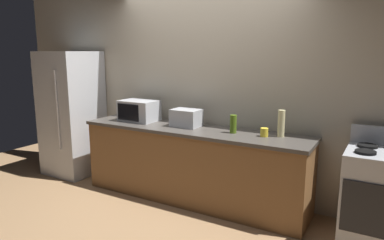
{
  "coord_description": "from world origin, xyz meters",
  "views": [
    {
      "loc": [
        2.04,
        -3.12,
        1.8
      ],
      "look_at": [
        0.0,
        0.4,
        1.0
      ],
      "focal_mm": 32.82,
      "sensor_mm": 36.0,
      "label": 1
    }
  ],
  "objects_px": {
    "bottle_olive_oil": "(233,124)",
    "toaster_oven": "(186,118)",
    "microwave": "(139,111)",
    "mug_yellow": "(264,132)",
    "stove_range": "(377,197)",
    "refrigerator": "(72,113)",
    "bottle_hand_soap": "(281,123)"
  },
  "relations": [
    {
      "from": "microwave",
      "to": "toaster_oven",
      "type": "bearing_deg",
      "value": 0.98
    },
    {
      "from": "toaster_oven",
      "to": "refrigerator",
      "type": "bearing_deg",
      "value": -178.22
    },
    {
      "from": "bottle_hand_soap",
      "to": "mug_yellow",
      "type": "xyz_separation_m",
      "value": [
        -0.16,
        -0.08,
        -0.1
      ]
    },
    {
      "from": "microwave",
      "to": "toaster_oven",
      "type": "height_order",
      "value": "microwave"
    },
    {
      "from": "mug_yellow",
      "to": "bottle_olive_oil",
      "type": "bearing_deg",
      "value": -178.1
    },
    {
      "from": "microwave",
      "to": "bottle_olive_oil",
      "type": "distance_m",
      "value": 1.35
    },
    {
      "from": "stove_range",
      "to": "toaster_oven",
      "type": "distance_m",
      "value": 2.18
    },
    {
      "from": "microwave",
      "to": "refrigerator",
      "type": "bearing_deg",
      "value": -177.74
    },
    {
      "from": "bottle_olive_oil",
      "to": "mug_yellow",
      "type": "height_order",
      "value": "bottle_olive_oil"
    },
    {
      "from": "microwave",
      "to": "bottle_hand_soap",
      "type": "distance_m",
      "value": 1.87
    },
    {
      "from": "refrigerator",
      "to": "toaster_oven",
      "type": "distance_m",
      "value": 1.94
    },
    {
      "from": "toaster_oven",
      "to": "bottle_hand_soap",
      "type": "bearing_deg",
      "value": 2.72
    },
    {
      "from": "refrigerator",
      "to": "mug_yellow",
      "type": "distance_m",
      "value": 2.93
    },
    {
      "from": "refrigerator",
      "to": "microwave",
      "type": "xyz_separation_m",
      "value": [
        1.22,
        0.05,
        0.13
      ]
    },
    {
      "from": "toaster_oven",
      "to": "mug_yellow",
      "type": "relative_size",
      "value": 3.65
    },
    {
      "from": "refrigerator",
      "to": "stove_range",
      "type": "height_order",
      "value": "refrigerator"
    },
    {
      "from": "bottle_olive_oil",
      "to": "mug_yellow",
      "type": "relative_size",
      "value": 2.2
    },
    {
      "from": "microwave",
      "to": "bottle_hand_soap",
      "type": "xyz_separation_m",
      "value": [
        1.86,
        0.07,
        0.01
      ]
    },
    {
      "from": "microwave",
      "to": "mug_yellow",
      "type": "bearing_deg",
      "value": -0.53
    },
    {
      "from": "microwave",
      "to": "toaster_oven",
      "type": "relative_size",
      "value": 1.41
    },
    {
      "from": "stove_range",
      "to": "refrigerator",
      "type": "bearing_deg",
      "value": -180.0
    },
    {
      "from": "toaster_oven",
      "to": "bottle_olive_oil",
      "type": "bearing_deg",
      "value": -3.6
    },
    {
      "from": "bottle_olive_oil",
      "to": "toaster_oven",
      "type": "bearing_deg",
      "value": 176.4
    },
    {
      "from": "refrigerator",
      "to": "toaster_oven",
      "type": "bearing_deg",
      "value": 1.78
    },
    {
      "from": "refrigerator",
      "to": "stove_range",
      "type": "bearing_deg",
      "value": 0.0
    },
    {
      "from": "bottle_olive_oil",
      "to": "bottle_hand_soap",
      "type": "relative_size",
      "value": 0.71
    },
    {
      "from": "toaster_oven",
      "to": "microwave",
      "type": "bearing_deg",
      "value": -179.02
    },
    {
      "from": "refrigerator",
      "to": "bottle_olive_oil",
      "type": "xyz_separation_m",
      "value": [
        2.57,
        0.02,
        0.1
      ]
    },
    {
      "from": "stove_range",
      "to": "microwave",
      "type": "xyz_separation_m",
      "value": [
        -2.83,
        0.05,
        0.57
      ]
    },
    {
      "from": "toaster_oven",
      "to": "mug_yellow",
      "type": "distance_m",
      "value": 0.99
    },
    {
      "from": "microwave",
      "to": "mug_yellow",
      "type": "distance_m",
      "value": 1.71
    },
    {
      "from": "stove_range",
      "to": "microwave",
      "type": "bearing_deg",
      "value": 179.03
    }
  ]
}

